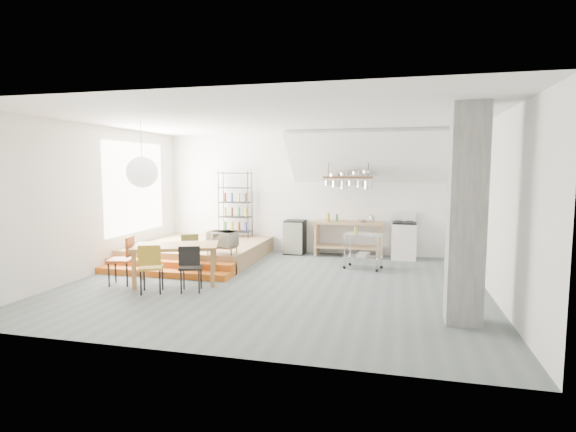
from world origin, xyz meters
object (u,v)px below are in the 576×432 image
(dining_table, at_px, (176,249))
(mini_fridge, at_px, (295,237))
(stove, at_px, (404,240))
(rolling_cart, at_px, (363,246))

(dining_table, relative_size, mini_fridge, 2.04)
(mini_fridge, bearing_deg, stove, -0.89)
(dining_table, distance_m, mini_fridge, 3.95)
(stove, relative_size, mini_fridge, 1.31)
(stove, xyz_separation_m, mini_fridge, (-2.82, 0.04, -0.03))
(mini_fridge, bearing_deg, dining_table, -113.82)
(stove, height_order, dining_table, stove)
(stove, relative_size, dining_table, 0.64)
(stove, height_order, rolling_cart, stove)
(rolling_cart, bearing_deg, stove, 69.46)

